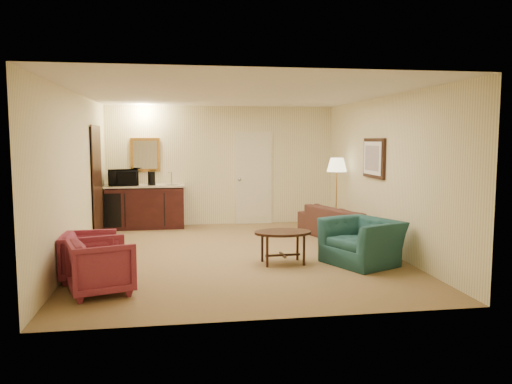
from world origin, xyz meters
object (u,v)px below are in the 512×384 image
rose_chair_far (101,264)px  waste_bin (177,221)px  floor_lamp (336,195)px  teal_armchair (362,234)px  sofa (345,218)px  coffee_maker (152,178)px  wetbar_cabinet (146,207)px  rose_chair_near (89,253)px  coffee_table (283,247)px  microwave (123,176)px

rose_chair_far → waste_bin: 4.55m
rose_chair_far → waste_bin: bearing=-29.1°
floor_lamp → teal_armchair: bearing=-99.3°
sofa → coffee_maker: size_ratio=7.14×
teal_armchair → floor_lamp: (0.42, 2.56, 0.30)m
teal_armchair → wetbar_cabinet: bearing=-161.5°
wetbar_cabinet → rose_chair_near: size_ratio=2.31×
wetbar_cabinet → teal_armchair: (3.43, -3.62, -0.00)m
rose_chair_near → rose_chair_far: size_ratio=0.95×
rose_chair_far → coffee_table: 2.74m
waste_bin → microwave: 1.47m
microwave → coffee_maker: bearing=-13.1°
rose_chair_far → waste_bin: size_ratio=2.70×
floor_lamp → coffee_maker: size_ratio=5.22×
coffee_maker → sofa: bearing=-19.9°
coffee_table → microwave: size_ratio=1.45×
wetbar_cabinet → sofa: 4.20m
sofa → teal_armchair: size_ratio=1.99×
wetbar_cabinet → sofa: wetbar_cabinet is taller
sofa → coffee_maker: coffee_maker is taller
teal_armchair → microwave: (-3.87, 3.56, 0.67)m
teal_armchair → rose_chair_far: bearing=-101.1°
coffee_table → waste_bin: 3.71m
floor_lamp → microwave: (-4.29, 1.00, 0.36)m
sofa → waste_bin: 3.60m
rose_chair_near → coffee_table: (2.75, 0.44, -0.11)m
rose_chair_near → waste_bin: 3.97m
waste_bin → wetbar_cabinet: bearing=173.9°
rose_chair_far → floor_lamp: (4.10, 3.47, 0.39)m
coffee_table → waste_bin: bearing=115.5°
rose_chair_near → coffee_maker: size_ratio=2.44×
sofa → rose_chair_far: size_ratio=2.79×
microwave → waste_bin: bearing=-10.5°
sofa → rose_chair_near: size_ratio=2.93×
wetbar_cabinet → coffee_maker: bearing=-33.6°
coffee_maker → wetbar_cabinet: bearing=151.3°
rose_chair_far → coffee_table: size_ratio=0.86×
wetbar_cabinet → rose_chair_near: (-0.50, -3.86, -0.11)m
sofa → coffee_maker: bearing=46.0°
wetbar_cabinet → sofa: (3.80, -1.78, -0.05)m
rose_chair_far → coffee_maker: bearing=-22.7°
wetbar_cabinet → floor_lamp: size_ratio=1.08×
coffee_maker → rose_chair_far: bearing=-90.2°
coffee_table → microwave: 4.39m
sofa → floor_lamp: 0.81m
rose_chair_near → rose_chair_far: rose_chair_far is taller
wetbar_cabinet → rose_chair_far: 4.53m
microwave → coffee_maker: size_ratio=2.06×
wetbar_cabinet → floor_lamp: 4.00m
rose_chair_far → waste_bin: rose_chair_far is taller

